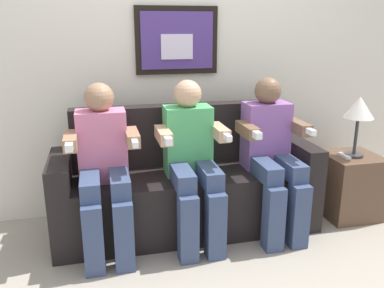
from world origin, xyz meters
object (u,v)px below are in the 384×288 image
object	(u,v)px
person_in_middle	(192,157)
table_lamp	(359,110)
person_on_right	(272,151)
side_table_right	(349,185)
person_on_left	(104,164)
spare_remote_on_table	(344,156)
couch	(186,188)

from	to	relation	value
person_in_middle	table_lamp	size ratio (longest dim) A/B	2.41
person_on_right	side_table_right	world-z (taller)	person_on_right
table_lamp	person_on_right	bearing A→B (deg)	-176.68
person_on_left	person_on_right	world-z (taller)	same
person_on_right	table_lamp	size ratio (longest dim) A/B	2.41
table_lamp	spare_remote_on_table	bearing A→B (deg)	-179.62
person_on_right	person_on_left	bearing A→B (deg)	180.00
person_on_left	table_lamp	world-z (taller)	person_on_left
person_on_left	spare_remote_on_table	world-z (taller)	person_on_left
couch	side_table_right	xyz separation A→B (m)	(1.29, -0.11, -0.06)
person_in_middle	table_lamp	world-z (taller)	person_in_middle
person_on_left	person_on_right	bearing A→B (deg)	0.00
person_in_middle	spare_remote_on_table	xyz separation A→B (m)	(1.20, 0.04, -0.10)
side_table_right	person_on_left	bearing A→B (deg)	-178.12
couch	person_on_right	xyz separation A→B (m)	(0.58, -0.17, 0.29)
person_in_middle	spare_remote_on_table	world-z (taller)	person_in_middle
side_table_right	person_on_right	bearing A→B (deg)	-175.03
person_on_left	person_on_right	size ratio (longest dim) A/B	1.00
side_table_right	spare_remote_on_table	xyz separation A→B (m)	(-0.09, -0.02, 0.26)
person_on_right	side_table_right	size ratio (longest dim) A/B	2.22
person_on_right	spare_remote_on_table	world-z (taller)	person_on_right
person_on_right	side_table_right	xyz separation A→B (m)	(0.71, 0.06, -0.36)
table_lamp	spare_remote_on_table	size ratio (longest dim) A/B	3.54
person_on_left	table_lamp	distance (m)	1.88
person_in_middle	table_lamp	distance (m)	1.31
person_on_left	spare_remote_on_table	bearing A→B (deg)	1.29
person_on_right	person_in_middle	bearing A→B (deg)	180.00
table_lamp	side_table_right	bearing A→B (deg)	68.51
spare_remote_on_table	couch	bearing A→B (deg)	173.94
table_lamp	spare_remote_on_table	xyz separation A→B (m)	(-0.08, -0.00, -0.35)
person_on_left	spare_remote_on_table	size ratio (longest dim) A/B	8.54
couch	spare_remote_on_table	size ratio (longest dim) A/B	14.46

